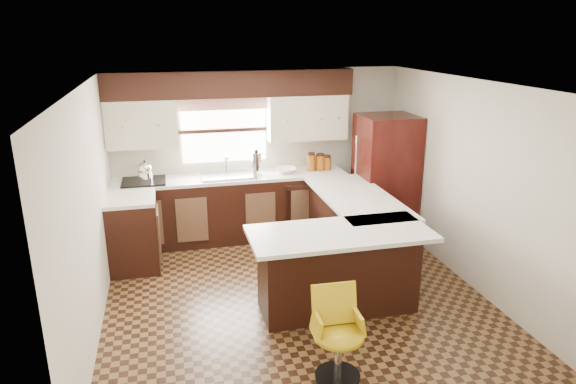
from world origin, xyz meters
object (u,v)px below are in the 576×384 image
object	(u,v)px
refrigerator	(385,178)
bar_chair	(339,337)
peninsula_long	(352,233)
peninsula_return	(338,271)

from	to	relation	value
refrigerator	bar_chair	world-z (taller)	refrigerator
peninsula_long	peninsula_return	distance (m)	1.11
peninsula_long	refrigerator	world-z (taller)	refrigerator
peninsula_long	bar_chair	size ratio (longest dim) A/B	2.38
refrigerator	bar_chair	xyz separation A→B (m)	(-1.69, -2.93, -0.49)
peninsula_long	peninsula_return	xyz separation A→B (m)	(-0.53, -0.97, 0.00)
peninsula_long	peninsula_return	bearing A→B (deg)	-118.30
refrigerator	bar_chair	size ratio (longest dim) A/B	2.19
refrigerator	bar_chair	bearing A→B (deg)	-120.07
peninsula_long	refrigerator	xyz separation A→B (m)	(0.80, 0.83, 0.45)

